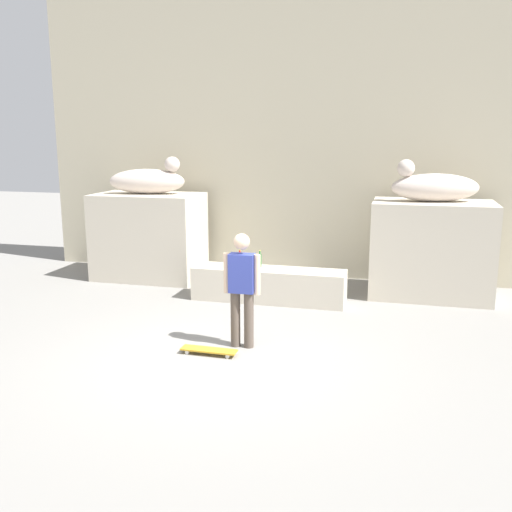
{
  "coord_description": "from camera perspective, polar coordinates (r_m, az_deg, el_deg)",
  "views": [
    {
      "loc": [
        2.36,
        -7.1,
        3.02
      ],
      "look_at": [
        0.07,
        1.72,
        1.1
      ],
      "focal_mm": 40.32,
      "sensor_mm": 36.0,
      "label": 1
    }
  ],
  "objects": [
    {
      "name": "bottle_red",
      "position": [
        10.86,
        -1.62,
        -0.26
      ],
      "size": [
        0.07,
        0.07,
        0.29
      ],
      "color": "red",
      "rests_on": "ledge_block"
    },
    {
      "name": "pedestal_left",
      "position": [
        12.47,
        -10.56,
        1.94
      ],
      "size": [
        2.21,
        1.34,
        1.81
      ],
      "primitive_type": "cube",
      "color": "beige",
      "rests_on": "ground_plane"
    },
    {
      "name": "ground_plane",
      "position": [
        8.07,
        -3.59,
        -10.1
      ],
      "size": [
        40.0,
        40.0,
        0.0
      ],
      "primitive_type": "plane",
      "color": "gray"
    },
    {
      "name": "bottle_green",
      "position": [
        10.7,
        0.38,
        -0.39
      ],
      "size": [
        0.06,
        0.06,
        0.31
      ],
      "color": "#1E722D",
      "rests_on": "ledge_block"
    },
    {
      "name": "skateboard",
      "position": [
        8.19,
        -4.7,
        -9.28
      ],
      "size": [
        0.8,
        0.21,
        0.08
      ],
      "rotation": [
        0.0,
        0.0,
        -0.02
      ],
      "color": "gold",
      "rests_on": "ground_plane"
    },
    {
      "name": "statue_reclining_right",
      "position": [
        11.16,
        17.16,
        6.62
      ],
      "size": [
        1.68,
        0.86,
        0.78
      ],
      "rotation": [
        0.0,
        0.0,
        3.34
      ],
      "color": "beige",
      "rests_on": "pedestal_right"
    },
    {
      "name": "facade_wall",
      "position": [
        12.62,
        3.88,
        13.04
      ],
      "size": [
        11.24,
        0.6,
        6.55
      ],
      "primitive_type": "cube",
      "color": "#BBB296",
      "rests_on": "ground_plane"
    },
    {
      "name": "statue_reclining_left",
      "position": [
        12.32,
        -10.61,
        7.39
      ],
      "size": [
        1.67,
        0.81,
        0.78
      ],
      "rotation": [
        0.0,
        0.0,
        0.16
      ],
      "color": "beige",
      "rests_on": "pedestal_left"
    },
    {
      "name": "pedestal_right",
      "position": [
        11.33,
        16.98,
        0.62
      ],
      "size": [
        2.21,
        1.34,
        1.81
      ],
      "primitive_type": "cube",
      "color": "beige",
      "rests_on": "ground_plane"
    },
    {
      "name": "ledge_block",
      "position": [
        10.64,
        1.26,
        -2.88
      ],
      "size": [
        2.83,
        0.65,
        0.61
      ],
      "primitive_type": "cube",
      "color": "beige",
      "rests_on": "ground_plane"
    },
    {
      "name": "skater",
      "position": [
        8.2,
        -1.4,
        -2.92
      ],
      "size": [
        0.54,
        0.23,
        1.67
      ],
      "rotation": [
        0.0,
        0.0,
        0.02
      ],
      "color": "brown",
      "rests_on": "ground_plane"
    }
  ]
}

